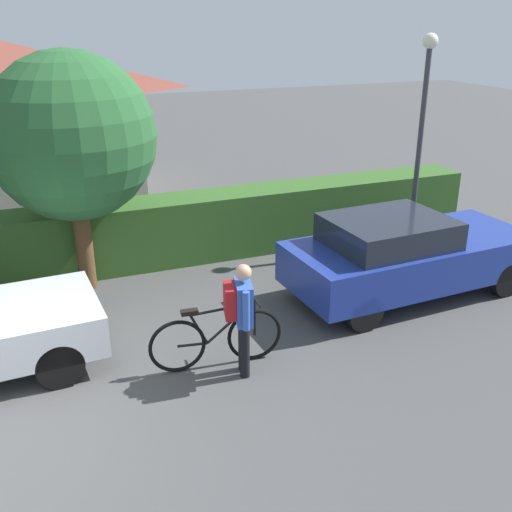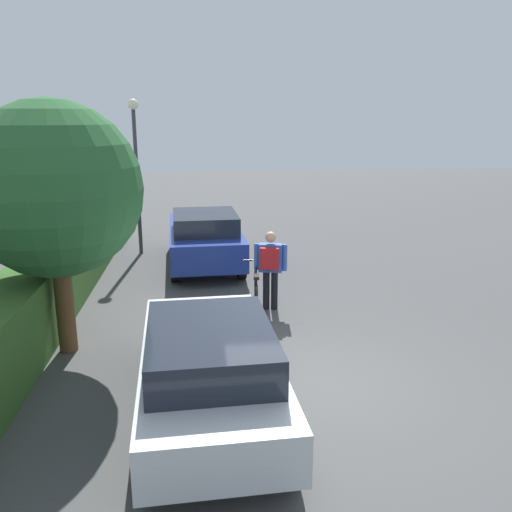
{
  "view_description": "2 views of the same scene",
  "coord_description": "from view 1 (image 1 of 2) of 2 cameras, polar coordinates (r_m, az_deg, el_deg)",
  "views": [
    {
      "loc": [
        0.78,
        -6.0,
        4.39
      ],
      "look_at": [
        3.74,
        1.38,
        1.15
      ],
      "focal_mm": 41.82,
      "sensor_mm": 36.0,
      "label": 1
    },
    {
      "loc": [
        -6.6,
        1.55,
        3.67
      ],
      "look_at": [
        2.38,
        0.63,
        1.28
      ],
      "focal_mm": 37.31,
      "sensor_mm": 36.0,
      "label": 2
    }
  ],
  "objects": [
    {
      "name": "person_rider",
      "position": [
        7.54,
        -1.45,
        -5.18
      ],
      "size": [
        0.43,
        0.62,
        1.55
      ],
      "color": "black",
      "rests_on": "ground"
    },
    {
      "name": "tree_kerbside",
      "position": [
        9.94,
        -17.22,
        10.77
      ],
      "size": [
        2.66,
        2.66,
        3.93
      ],
      "color": "brown",
      "rests_on": "ground"
    },
    {
      "name": "bicycle",
      "position": [
        7.96,
        -3.79,
        -7.88
      ],
      "size": [
        1.8,
        0.5,
        0.94
      ],
      "color": "black",
      "rests_on": "ground"
    },
    {
      "name": "street_lamp",
      "position": [
        11.76,
        15.66,
        12.88
      ],
      "size": [
        0.28,
        0.28,
        4.08
      ],
      "color": "#38383D",
      "rests_on": "ground"
    },
    {
      "name": "parked_car_far",
      "position": [
        10.1,
        14.15,
        0.19
      ],
      "size": [
        4.23,
        1.93,
        1.4
      ],
      "color": "navy",
      "rests_on": "ground"
    }
  ]
}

